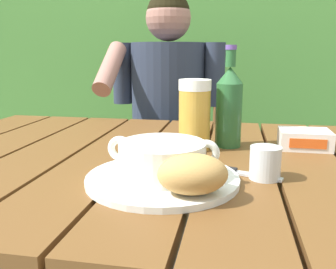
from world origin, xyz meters
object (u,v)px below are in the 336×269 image
chair_near_diner (174,158)px  water_glass_small (265,163)px  soup_bowl (162,158)px  beer_glass (194,115)px  beer_bottle (229,105)px  serving_plate (162,178)px  bread_roll (193,174)px  person_eating (166,113)px  butter_tub (305,139)px  table_knife (235,172)px

chair_near_diner → water_glass_small: 1.11m
chair_near_diner → water_glass_small: (0.35, -1.01, 0.31)m
soup_bowl → beer_glass: beer_glass is taller
soup_bowl → beer_bottle: (0.12, 0.30, 0.06)m
serving_plate → beer_glass: 0.27m
serving_plate → beer_glass: (0.03, 0.25, 0.08)m
soup_bowl → water_glass_small: (0.19, 0.05, -0.01)m
bread_roll → chair_near_diner: bearing=100.9°
soup_bowl → beer_bottle: bearing=68.4°
person_eating → soup_bowl: person_eating is taller
serving_plate → butter_tub: (0.31, 0.31, 0.02)m
serving_plate → beer_bottle: bearing=68.4°
bread_roll → table_knife: size_ratio=0.87×
butter_tub → chair_near_diner: bearing=121.6°
soup_bowl → bread_roll: bearing=-49.4°
person_eating → bread_roll: bearing=-76.7°
soup_bowl → beer_bottle: 0.32m
soup_bowl → water_glass_small: 0.20m
serving_plate → water_glass_small: 0.20m
table_knife → beer_glass: bearing=120.0°
beer_glass → beer_bottle: bearing=27.0°
soup_bowl → table_knife: 0.16m
serving_plate → beer_glass: size_ratio=1.66×
bread_roll → serving_plate: bearing=130.6°
chair_near_diner → water_glass_small: size_ratio=14.10×
serving_plate → soup_bowl: soup_bowl is taller
person_eating → bread_roll: 0.98m
beer_bottle → table_knife: beer_bottle is taller
person_eating → serving_plate: bearing=-79.7°
beer_bottle → person_eating: bearing=115.6°
chair_near_diner → water_glass_small: chair_near_diner is taller
chair_near_diner → soup_bowl: chair_near_diner is taller
beer_glass → beer_bottle: beer_bottle is taller
person_eating → serving_plate: size_ratio=4.17×
chair_near_diner → table_knife: size_ratio=5.83×
soup_bowl → person_eating: bearing=100.3°
water_glass_small → butter_tub: 0.28m
soup_bowl → beer_glass: (0.03, 0.25, 0.04)m
chair_near_diner → bread_roll: 1.21m
bread_roll → butter_tub: bearing=57.6°
person_eating → table_knife: size_ratio=7.83×
soup_bowl → butter_tub: (0.31, 0.31, -0.02)m
table_knife → person_eating: bearing=110.2°
beer_glass → water_glass_small: 0.26m
water_glass_small → person_eating: bearing=113.3°
serving_plate → soup_bowl: size_ratio=1.36×
person_eating → beer_glass: (0.19, -0.62, 0.10)m
chair_near_diner → beer_bottle: beer_bottle is taller
chair_near_diner → beer_glass: (0.19, -0.81, 0.36)m
soup_bowl → water_glass_small: size_ratio=3.33×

